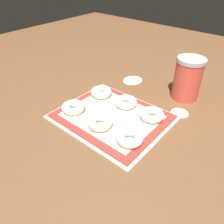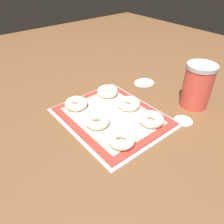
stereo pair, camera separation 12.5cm
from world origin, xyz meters
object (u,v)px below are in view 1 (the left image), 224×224
(baking_tray, at_px, (112,117))
(bagel_back_right, at_px, (152,115))
(bagel_back_left, at_px, (101,92))
(bagel_front_left, at_px, (73,107))
(bagel_front_right, at_px, (130,138))
(bagel_back_center, at_px, (126,102))
(flour_canister, at_px, (188,79))
(bagel_front_center, at_px, (100,122))

(baking_tray, relative_size, bagel_back_right, 4.48)
(baking_tray, relative_size, bagel_back_left, 4.48)
(baking_tray, distance_m, bagel_front_left, 0.16)
(bagel_front_right, bearing_deg, bagel_back_center, 130.57)
(bagel_front_left, relative_size, bagel_back_center, 1.00)
(flour_canister, bearing_deg, bagel_front_right, -91.07)
(bagel_front_right, height_order, bagel_back_center, same)
(bagel_front_left, height_order, bagel_front_center, same)
(bagel_back_center, bearing_deg, flour_canister, 57.70)
(bagel_front_center, xyz_separation_m, flour_canister, (0.14, 0.40, 0.07))
(bagel_front_center, distance_m, bagel_back_right, 0.20)
(bagel_front_right, bearing_deg, baking_tray, 151.92)
(bagel_back_left, bearing_deg, bagel_back_center, 2.72)
(bagel_front_center, bearing_deg, bagel_back_left, 131.30)
(bagel_front_right, distance_m, bagel_back_center, 0.22)
(flour_canister, bearing_deg, baking_tray, -114.23)
(bagel_front_right, xyz_separation_m, bagel_back_left, (-0.27, 0.16, 0.00))
(bagel_front_left, height_order, bagel_front_right, same)
(bagel_back_left, bearing_deg, flour_canister, 40.73)
(bagel_front_right, height_order, flour_canister, flour_canister)
(bagel_front_left, relative_size, bagel_front_center, 1.00)
(baking_tray, height_order, bagel_back_left, bagel_back_left)
(bagel_front_left, bearing_deg, bagel_back_left, 88.49)
(bagel_front_center, bearing_deg, baking_tray, 96.27)
(bagel_front_left, bearing_deg, bagel_front_center, -0.73)
(bagel_back_right, bearing_deg, baking_tray, -146.72)
(bagel_front_center, xyz_separation_m, bagel_back_center, (-0.01, 0.17, 0.00))
(baking_tray, xyz_separation_m, bagel_front_left, (-0.14, -0.08, 0.02))
(bagel_back_left, bearing_deg, bagel_front_right, -30.17)
(bagel_back_right, distance_m, flour_canister, 0.25)
(baking_tray, relative_size, bagel_back_center, 4.48)
(bagel_front_center, bearing_deg, bagel_back_center, 93.59)
(bagel_front_center, distance_m, bagel_front_right, 0.13)
(bagel_back_left, xyz_separation_m, bagel_back_right, (0.26, -0.00, 0.00))
(bagel_front_center, bearing_deg, flour_canister, 71.10)
(bagel_front_right, relative_size, bagel_back_center, 1.00)
(baking_tray, bearing_deg, bagel_front_left, -151.25)
(bagel_front_left, bearing_deg, bagel_back_center, 50.75)
(flour_canister, bearing_deg, bagel_back_left, -139.27)
(bagel_front_right, distance_m, flour_canister, 0.41)
(bagel_front_right, bearing_deg, bagel_front_center, -178.53)
(baking_tray, height_order, bagel_front_right, bagel_front_right)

